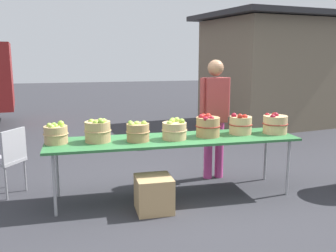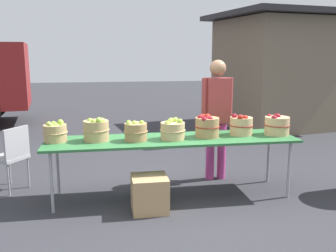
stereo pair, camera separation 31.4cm
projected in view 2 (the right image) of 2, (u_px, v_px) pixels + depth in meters
The scene contains 13 objects.
ground_plane at pixel (172, 195), 4.82m from camera, with size 40.00×40.00×0.00m, color #2D2D33.
market_table at pixel (172, 141), 4.68m from camera, with size 3.10×0.76×0.75m.
apple_basket_green_0 at pixel (55, 132), 4.48m from camera, with size 0.29×0.29×0.26m.
apple_basket_green_1 at pixel (96, 130), 4.53m from camera, with size 0.32×0.32×0.29m.
apple_basket_green_2 at pixel (136, 131), 4.54m from camera, with size 0.29×0.29×0.25m.
apple_basket_green_3 at pixel (173, 130), 4.62m from camera, with size 0.32×0.32×0.26m.
apple_basket_red_0 at pixel (207, 126), 4.73m from camera, with size 0.32×0.32×0.30m.
apple_basket_red_1 at pixel (241, 125), 4.87m from camera, with size 0.31×0.31×0.28m.
apple_basket_red_2 at pixel (277, 125), 4.87m from camera, with size 0.33×0.33×0.28m.
vendor_adult at pixel (217, 110), 5.29m from camera, with size 0.45×0.24×1.70m.
food_kiosk at pixel (287, 70), 9.37m from camera, with size 3.95×3.46×2.74m.
folding_chair at pixel (11, 153), 4.90m from camera, with size 0.56×0.56×0.86m.
produce_crate at pixel (150, 194), 4.33m from camera, with size 0.41×0.41×0.41m, color tan.
Camera 2 is at (-0.82, -4.49, 1.79)m, focal length 40.27 mm.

